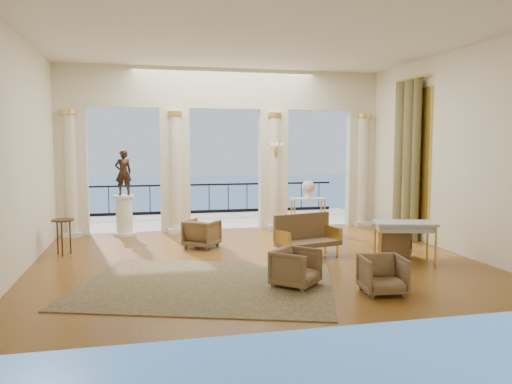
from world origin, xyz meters
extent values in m
plane|color=#532D15|center=(0.00, 0.00, 0.00)|extent=(9.00, 9.00, 0.00)
plane|color=white|center=(0.00, -4.00, 2.25)|extent=(9.00, 0.00, 9.00)
plane|color=white|center=(-4.50, 0.00, 2.25)|extent=(0.00, 8.00, 8.00)
plane|color=white|center=(4.50, 0.00, 2.25)|extent=(0.00, 8.00, 8.00)
plane|color=white|center=(0.00, 0.00, 4.50)|extent=(9.00, 9.00, 0.00)
cube|color=#EEE4C1|center=(0.00, 3.85, 3.95)|extent=(9.00, 0.30, 1.10)
cube|color=#EEE4C1|center=(-4.10, 3.85, 1.70)|extent=(0.80, 0.30, 3.40)
cylinder|color=#EEE4C1|center=(-4.10, 3.67, 1.60)|extent=(0.28, 0.28, 3.20)
cylinder|color=#EAC04D|center=(-4.10, 3.67, 3.25)|extent=(0.40, 0.40, 0.12)
cube|color=silver|center=(-4.10, 3.67, 0.06)|extent=(0.45, 0.45, 0.12)
cube|color=#EEE4C1|center=(-1.40, 3.85, 1.70)|extent=(0.80, 0.30, 3.40)
cylinder|color=#EEE4C1|center=(-1.40, 3.67, 1.60)|extent=(0.28, 0.28, 3.20)
cylinder|color=#EAC04D|center=(-1.40, 3.67, 3.25)|extent=(0.40, 0.40, 0.12)
cube|color=silver|center=(-1.40, 3.67, 0.06)|extent=(0.45, 0.45, 0.12)
cube|color=#EEE4C1|center=(1.40, 3.85, 1.70)|extent=(0.80, 0.30, 3.40)
cylinder|color=#EEE4C1|center=(1.40, 3.67, 1.60)|extent=(0.28, 0.28, 3.20)
cylinder|color=#EAC04D|center=(1.40, 3.67, 3.25)|extent=(0.40, 0.40, 0.12)
cube|color=silver|center=(1.40, 3.67, 0.06)|extent=(0.45, 0.45, 0.12)
cube|color=#EEE4C1|center=(4.10, 3.85, 1.70)|extent=(0.80, 0.30, 3.40)
cylinder|color=#EEE4C1|center=(4.10, 3.67, 1.60)|extent=(0.28, 0.28, 3.20)
cylinder|color=#EAC04D|center=(4.10, 3.67, 3.25)|extent=(0.40, 0.40, 0.12)
cube|color=silver|center=(4.10, 3.67, 0.06)|extent=(0.45, 0.45, 0.12)
cube|color=#ADA391|center=(0.00, 5.80, -0.05)|extent=(10.00, 3.60, 0.10)
cube|color=black|center=(0.00, 7.40, 1.00)|extent=(9.00, 0.06, 0.06)
cube|color=black|center=(0.00, 7.40, 0.05)|extent=(9.00, 0.06, 0.10)
cylinder|color=black|center=(0.00, 7.40, 0.50)|extent=(0.03, 0.03, 1.00)
cylinder|color=black|center=(-4.10, 7.40, 0.50)|extent=(0.03, 0.03, 1.00)
cylinder|color=black|center=(4.10, 7.40, 0.50)|extent=(0.03, 0.03, 1.00)
cylinder|color=#4C3823|center=(2.00, 6.60, 2.10)|extent=(0.20, 0.20, 4.20)
plane|color=#235892|center=(0.00, 60.00, -6.00)|extent=(160.00, 160.00, 0.00)
cylinder|color=brown|center=(4.30, 1.05, 2.00)|extent=(0.26, 0.26, 4.00)
cylinder|color=brown|center=(4.26, 1.50, 2.00)|extent=(0.32, 0.32, 4.00)
cylinder|color=brown|center=(4.30, 1.95, 2.00)|extent=(0.26, 0.26, 4.00)
cylinder|color=#EAC04D|center=(4.35, 1.50, 4.05)|extent=(0.08, 1.40, 0.08)
cube|color=#EAC04D|center=(4.47, 1.50, 2.10)|extent=(0.04, 1.60, 3.40)
cube|color=#EAC04D|center=(1.40, 3.53, 2.20)|extent=(0.10, 0.04, 0.25)
cylinder|color=#EAC04D|center=(1.26, 3.45, 2.30)|extent=(0.02, 0.02, 0.22)
cylinder|color=#EAC04D|center=(1.40, 3.45, 2.30)|extent=(0.02, 0.02, 0.22)
cylinder|color=#EAC04D|center=(1.54, 3.45, 2.30)|extent=(0.02, 0.02, 0.22)
cube|color=#35381C|center=(-1.23, -1.64, 0.01)|extent=(5.11, 4.51, 0.02)
imported|color=#43331D|center=(0.24, -2.09, 0.36)|extent=(0.95, 0.95, 0.72)
imported|color=#43331D|center=(1.49, -2.80, 0.35)|extent=(0.74, 0.70, 0.69)
imported|color=#43331D|center=(2.98, -0.45, 0.33)|extent=(0.86, 0.87, 0.66)
imported|color=#43331D|center=(-0.94, 1.52, 0.36)|extent=(0.96, 0.95, 0.73)
cube|color=#43331D|center=(1.16, -0.05, 0.31)|extent=(1.48, 0.90, 0.10)
cube|color=#43331D|center=(1.09, 0.21, 0.64)|extent=(1.36, 0.43, 0.56)
cube|color=#EAC04D|center=(0.54, -0.21, 0.49)|extent=(0.22, 0.57, 0.27)
cube|color=#EAC04D|center=(1.79, 0.12, 0.49)|extent=(0.22, 0.57, 0.27)
cylinder|color=#EAC04D|center=(0.64, -0.42, 0.13)|extent=(0.05, 0.05, 0.26)
cylinder|color=#EAC04D|center=(1.79, -0.11, 0.13)|extent=(0.05, 0.05, 0.26)
cylinder|color=#EAC04D|center=(0.53, 0.02, 0.13)|extent=(0.05, 0.05, 0.26)
cylinder|color=#EAC04D|center=(1.68, 0.32, 0.13)|extent=(0.05, 0.05, 0.26)
cube|color=silver|center=(2.97, -0.86, 0.81)|extent=(1.34, 0.95, 0.06)
cylinder|color=#EAC04D|center=(2.36, -0.98, 0.39)|extent=(0.05, 0.05, 0.78)
cylinder|color=#EAC04D|center=(3.43, -1.26, 0.39)|extent=(0.05, 0.05, 0.78)
cylinder|color=#EAC04D|center=(2.51, -0.45, 0.39)|extent=(0.05, 0.05, 0.78)
cylinder|color=#EAC04D|center=(3.57, -0.73, 0.39)|extent=(0.05, 0.05, 0.78)
cylinder|color=silver|center=(-2.77, 3.50, 0.04)|extent=(0.59, 0.59, 0.08)
cylinder|color=silver|center=(-2.77, 3.50, 0.54)|extent=(0.43, 0.43, 0.94)
cylinder|color=silver|center=(-2.77, 3.50, 1.05)|extent=(0.55, 0.55, 0.06)
imported|color=black|center=(-2.77, 3.50, 1.68)|extent=(0.50, 0.39, 1.19)
cube|color=silver|center=(2.20, 3.05, 0.90)|extent=(1.00, 0.44, 0.05)
cylinder|color=#EAC04D|center=(1.76, 2.94, 0.44)|extent=(0.05, 0.05, 0.88)
cylinder|color=#EAC04D|center=(2.63, 2.89, 0.44)|extent=(0.05, 0.05, 0.88)
cylinder|color=#EAC04D|center=(1.77, 3.21, 0.44)|extent=(0.05, 0.05, 0.88)
cylinder|color=#EAC04D|center=(2.64, 3.16, 0.44)|extent=(0.05, 0.05, 0.88)
cylinder|color=white|center=(2.20, 3.05, 1.05)|extent=(0.18, 0.18, 0.23)
sphere|color=#CB8A91|center=(2.20, 3.05, 1.23)|extent=(0.37, 0.37, 0.37)
cylinder|color=black|center=(-4.00, 1.39, 0.77)|extent=(0.48, 0.48, 0.03)
cylinder|color=black|center=(-3.86, 1.47, 0.38)|extent=(0.03, 0.03, 0.75)
cylinder|color=black|center=(-4.13, 1.47, 0.38)|extent=(0.03, 0.03, 0.75)
cylinder|color=black|center=(-4.00, 1.24, 0.38)|extent=(0.03, 0.03, 0.75)
camera|label=1|loc=(-2.26, -10.05, 2.43)|focal=35.00mm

